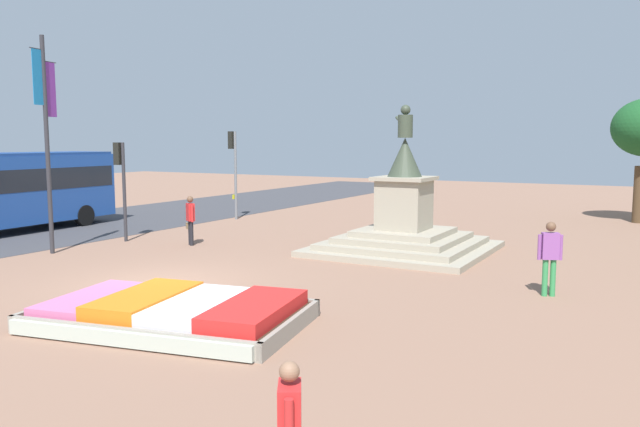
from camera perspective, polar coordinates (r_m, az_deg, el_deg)
name	(u,v)px	position (r m, az deg, el deg)	size (l,w,h in m)	color
ground_plane	(159,284)	(16.50, -14.55, -6.24)	(88.72, 88.72, 0.00)	#8C6651
flower_planter	(174,313)	(12.77, -13.23, -8.80)	(5.69, 4.02, 0.58)	#38281C
statue_monument	(404,226)	(20.67, 7.67, -1.15)	(5.39, 5.39, 4.78)	#9F9580
traffic_light_mid_block	(121,172)	(23.56, -17.72, 3.61)	(0.42, 0.31, 3.57)	#2D2D33
traffic_light_far_corner	(234,159)	(29.15, -7.89, 4.92)	(0.41, 0.30, 4.07)	slate
banner_pole	(47,135)	(21.73, -23.71, 6.55)	(0.19, 1.05, 6.91)	#2D2D33
pedestrian_with_handbag	(190,217)	(22.17, -11.77, -0.35)	(0.64, 0.49, 1.72)	black
pedestrian_crossing_plaza	(550,253)	(15.49, 20.28, -3.42)	(0.53, 0.36, 1.76)	#338C4C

